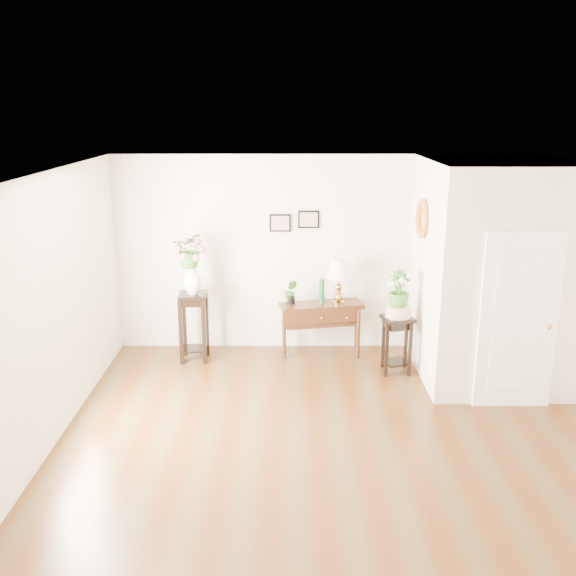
{
  "coord_description": "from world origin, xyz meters",
  "views": [
    {
      "loc": [
        -0.56,
        -6.18,
        3.43
      ],
      "look_at": [
        -0.54,
        1.3,
        1.3
      ],
      "focal_mm": 40.0,
      "sensor_mm": 36.0,
      "label": 1
    }
  ],
  "objects_px": {
    "console_table": "(321,329)",
    "plant_stand_a": "(194,327)",
    "table_lamp": "(339,279)",
    "plant_stand_b": "(397,344)"
  },
  "relations": [
    {
      "from": "table_lamp",
      "to": "plant_stand_a",
      "type": "distance_m",
      "value": 2.12
    },
    {
      "from": "console_table",
      "to": "plant_stand_b",
      "type": "relative_size",
      "value": 1.49
    },
    {
      "from": "console_table",
      "to": "plant_stand_b",
      "type": "xyz_separation_m",
      "value": [
        0.98,
        -0.6,
        0.0
      ]
    },
    {
      "from": "table_lamp",
      "to": "plant_stand_b",
      "type": "xyz_separation_m",
      "value": [
        0.73,
        -0.6,
        -0.73
      ]
    },
    {
      "from": "plant_stand_b",
      "to": "plant_stand_a",
      "type": "bearing_deg",
      "value": 170.97
    },
    {
      "from": "plant_stand_a",
      "to": "plant_stand_b",
      "type": "bearing_deg",
      "value": -9.03
    },
    {
      "from": "console_table",
      "to": "plant_stand_a",
      "type": "bearing_deg",
      "value": 173.95
    },
    {
      "from": "console_table",
      "to": "plant_stand_a",
      "type": "distance_m",
      "value": 1.78
    },
    {
      "from": "console_table",
      "to": "table_lamp",
      "type": "xyz_separation_m",
      "value": [
        0.24,
        0.0,
        0.74
      ]
    },
    {
      "from": "plant_stand_a",
      "to": "plant_stand_b",
      "type": "relative_size",
      "value": 1.24
    }
  ]
}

